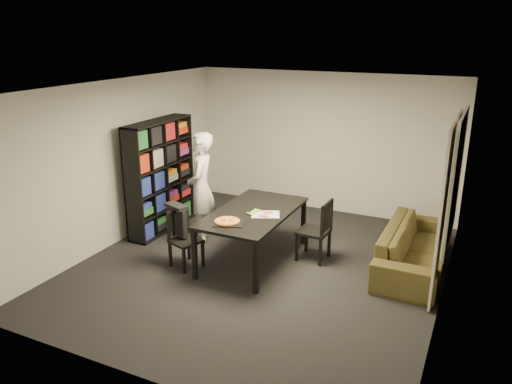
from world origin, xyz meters
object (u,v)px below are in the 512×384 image
at_px(chair_right, 320,227).
at_px(person, 201,188).
at_px(dining_table, 253,216).
at_px(chair_left, 182,234).
at_px(sofa, 415,248).
at_px(pepperoni_pizza, 227,221).
at_px(bookshelf, 161,176).
at_px(baking_tray, 228,223).

distance_m(chair_right, person, 1.99).
distance_m(dining_table, chair_right, 1.00).
relative_size(chair_left, sofa, 0.39).
xyz_separation_m(person, pepperoni_pizza, (0.95, -0.87, -0.09)).
distance_m(chair_left, chair_right, 2.02).
bearing_deg(dining_table, sofa, 19.30).
height_order(chair_left, sofa, chair_left).
bearing_deg(person, chair_right, 71.19).
bearing_deg(chair_left, chair_right, -39.48).
height_order(pepperoni_pizza, sofa, pepperoni_pizza).
bearing_deg(chair_right, dining_table, -61.78).
bearing_deg(bookshelf, chair_right, -0.49).
bearing_deg(person, sofa, 75.78).
bearing_deg(chair_left, pepperoni_pizza, -68.26).
relative_size(chair_left, person, 0.47).
bearing_deg(dining_table, bookshelf, 167.08).
distance_m(dining_table, chair_left, 1.07).
xyz_separation_m(bookshelf, chair_left, (1.10, -1.04, -0.47)).
xyz_separation_m(bookshelf, dining_table, (1.96, -0.45, -0.24)).
bearing_deg(bookshelf, chair_left, -43.31).
xyz_separation_m(baking_tray, sofa, (2.33, 1.35, -0.47)).
xyz_separation_m(dining_table, pepperoni_pizza, (-0.12, -0.57, 0.10)).
relative_size(bookshelf, chair_right, 2.02).
bearing_deg(baking_tray, chair_right, 45.02).
height_order(dining_table, sofa, dining_table).
height_order(person, pepperoni_pizza, person).
bearing_deg(baking_tray, dining_table, 79.54).
bearing_deg(baking_tray, chair_left, -178.66).
xyz_separation_m(chair_left, pepperoni_pizza, (0.74, 0.02, 0.33)).
relative_size(dining_table, sofa, 0.87).
relative_size(chair_left, pepperoni_pizza, 2.42).
bearing_deg(dining_table, baking_tray, -100.46).
xyz_separation_m(dining_table, sofa, (2.23, 0.78, -0.40)).
bearing_deg(chair_right, sofa, 107.50).
distance_m(bookshelf, chair_left, 1.58).
bearing_deg(sofa, pepperoni_pizza, 119.91).
bearing_deg(pepperoni_pizza, sofa, 29.91).
relative_size(bookshelf, person, 1.05).
bearing_deg(chair_right, baking_tray, -42.32).
distance_m(bookshelf, sofa, 4.25).
height_order(bookshelf, pepperoni_pizza, bookshelf).
xyz_separation_m(person, sofa, (3.29, 0.48, -0.59)).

